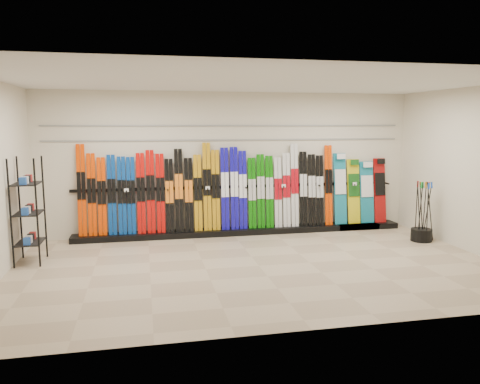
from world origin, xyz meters
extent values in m
plane|color=tan|center=(0.00, 0.00, 0.00)|extent=(8.00, 8.00, 0.00)
plane|color=beige|center=(0.00, 2.50, 1.50)|extent=(8.00, 0.00, 8.00)
plane|color=beige|center=(4.00, 0.00, 1.50)|extent=(0.00, 5.00, 5.00)
plane|color=silver|center=(0.00, 0.00, 3.00)|extent=(8.00, 8.00, 0.00)
cube|color=black|center=(0.22, 2.28, 0.06)|extent=(8.00, 0.40, 0.12)
cube|color=#E73A00|center=(-3.05, 2.32, 1.03)|extent=(0.17, 0.20, 1.82)
cube|color=#E73A00|center=(-2.86, 2.31, 0.94)|extent=(0.17, 0.19, 1.64)
cube|color=#E73A00|center=(-2.66, 2.31, 0.90)|extent=(0.17, 0.18, 1.56)
cube|color=navy|center=(-2.47, 2.31, 0.92)|extent=(0.17, 0.18, 1.61)
cube|color=navy|center=(-2.27, 2.31, 0.90)|extent=(0.17, 0.18, 1.57)
cube|color=navy|center=(-2.09, 2.31, 0.90)|extent=(0.17, 0.18, 1.56)
cube|color=#C20A07|center=(-1.90, 2.31, 0.94)|extent=(0.17, 0.18, 1.63)
cube|color=#C20A07|center=(-1.70, 2.32, 0.96)|extent=(0.17, 0.19, 1.69)
cube|color=#C20A07|center=(-1.51, 2.31, 0.93)|extent=(0.17, 0.18, 1.61)
cube|color=black|center=(-1.32, 2.31, 0.87)|extent=(0.17, 0.17, 1.51)
cube|color=black|center=(-1.13, 2.32, 0.97)|extent=(0.17, 0.19, 1.71)
cube|color=black|center=(-0.93, 2.31, 0.88)|extent=(0.17, 0.17, 1.52)
cube|color=#BF8811|center=(-0.74, 2.31, 0.91)|extent=(0.17, 0.18, 1.58)
cube|color=#BF8811|center=(-0.54, 2.32, 1.03)|extent=(0.17, 0.20, 1.83)
cube|color=#BF8811|center=(-0.36, 2.32, 0.96)|extent=(0.17, 0.19, 1.68)
cube|color=#130CA6|center=(-0.16, 2.32, 0.98)|extent=(0.17, 0.19, 1.73)
cube|color=#130CA6|center=(0.04, 2.32, 0.99)|extent=(0.17, 0.20, 1.74)
cube|color=#130CA6|center=(0.22, 2.32, 0.95)|extent=(0.17, 0.19, 1.65)
cube|color=#0D6A07|center=(0.42, 2.31, 0.87)|extent=(0.17, 0.17, 1.50)
cube|color=#0D6A07|center=(0.61, 2.31, 0.91)|extent=(0.17, 0.18, 1.57)
cube|color=#0D6A07|center=(0.81, 2.31, 0.89)|extent=(0.17, 0.18, 1.54)
cube|color=silver|center=(1.00, 2.31, 0.87)|extent=(0.17, 0.17, 1.50)
cube|color=silver|center=(1.19, 2.31, 0.92)|extent=(0.17, 0.18, 1.59)
cube|color=silver|center=(1.37, 2.32, 1.02)|extent=(0.17, 0.20, 1.79)
cube|color=black|center=(1.57, 2.31, 0.93)|extent=(0.17, 0.18, 1.62)
cube|color=black|center=(1.77, 2.31, 0.90)|extent=(0.17, 0.18, 1.56)
cube|color=black|center=(1.95, 2.31, 0.89)|extent=(0.17, 0.17, 1.53)
cube|color=#E73A00|center=(2.16, 2.32, 0.99)|extent=(0.17, 0.20, 1.75)
cube|color=#14728C|center=(2.45, 2.36, 0.90)|extent=(0.28, 0.24, 1.57)
cube|color=gold|center=(2.77, 2.35, 0.83)|extent=(0.28, 0.22, 1.43)
cube|color=#14728C|center=(3.09, 2.35, 0.81)|extent=(0.32, 0.21, 1.38)
cube|color=#990C0C|center=(3.41, 2.35, 0.84)|extent=(0.27, 0.22, 1.44)
cube|color=black|center=(-3.75, 0.99, 0.90)|extent=(0.40, 0.60, 1.79)
cylinder|color=black|center=(3.60, 0.95, 0.12)|extent=(0.41, 0.41, 0.25)
cylinder|color=black|center=(3.55, 1.09, 0.61)|extent=(0.05, 0.07, 1.18)
cylinder|color=black|center=(3.54, 0.99, 0.61)|extent=(0.11, 0.08, 1.18)
cylinder|color=black|center=(3.73, 0.89, 0.61)|extent=(0.15, 0.11, 1.17)
cylinder|color=black|center=(3.57, 0.95, 0.61)|extent=(0.10, 0.09, 1.18)
cylinder|color=black|center=(3.68, 0.92, 0.61)|extent=(0.14, 0.04, 1.18)
cylinder|color=black|center=(3.64, 0.95, 0.61)|extent=(0.11, 0.11, 1.18)
cylinder|color=black|center=(3.60, 0.79, 0.61)|extent=(0.02, 0.06, 1.18)
cylinder|color=black|center=(3.52, 0.92, 0.61)|extent=(0.06, 0.03, 1.18)
cube|color=gray|center=(0.00, 2.48, 2.00)|extent=(7.60, 0.02, 0.03)
cube|color=gray|center=(0.00, 2.48, 2.30)|extent=(7.60, 0.02, 0.03)
camera|label=1|loc=(-1.83, -7.28, 2.34)|focal=35.00mm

